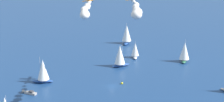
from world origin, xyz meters
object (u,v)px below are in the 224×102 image
(sailboat_near_centre, at_px, (43,71))
(sailboat_offshore, at_px, (120,56))
(motorboat_outer_ring_b, at_px, (29,92))
(sailboat_trailing, at_px, (127,34))
(marker_buoy, at_px, (122,83))
(sailboat_inshore, at_px, (135,50))
(sailboat_outer_ring_a, at_px, (185,52))

(sailboat_near_centre, relative_size, sailboat_offshore, 0.98)
(sailboat_offshore, relative_size, motorboat_outer_ring_b, 1.83)
(motorboat_outer_ring_b, bearing_deg, sailboat_near_centre, 21.65)
(motorboat_outer_ring_b, bearing_deg, sailboat_offshore, -9.33)
(sailboat_trailing, height_order, marker_buoy, sailboat_trailing)
(sailboat_near_centre, bearing_deg, sailboat_inshore, -10.88)
(sailboat_trailing, bearing_deg, sailboat_offshore, -146.81)
(sailboat_offshore, xyz_separation_m, sailboat_trailing, (36.90, 24.13, 0.25))
(sailboat_outer_ring_a, xyz_separation_m, marker_buoy, (-47.14, 6.36, -5.37))
(sailboat_near_centre, height_order, sailboat_offshore, sailboat_offshore)
(sailboat_near_centre, height_order, marker_buoy, sailboat_near_centre)
(sailboat_trailing, height_order, sailboat_outer_ring_a, sailboat_trailing)
(sailboat_near_centre, xyz_separation_m, sailboat_offshore, (40.75, -13.84, 0.13))
(sailboat_offshore, bearing_deg, sailboat_trailing, 33.19)
(sailboat_offshore, bearing_deg, marker_buoy, -138.89)
(sailboat_inshore, height_order, sailboat_outer_ring_a, sailboat_outer_ring_a)
(sailboat_outer_ring_a, bearing_deg, sailboat_inshore, 114.99)
(sailboat_near_centre, xyz_separation_m, motorboat_outer_ring_b, (-12.72, -5.05, -5.33))
(sailboat_trailing, relative_size, marker_buoy, 6.52)
(motorboat_outer_ring_b, bearing_deg, sailboat_outer_ring_a, -20.72)
(marker_buoy, bearing_deg, sailboat_offshore, 41.11)
(sailboat_outer_ring_a, height_order, marker_buoy, sailboat_outer_ring_a)
(sailboat_offshore, distance_m, sailboat_outer_ring_a, 36.48)
(sailboat_inshore, distance_m, marker_buoy, 40.31)
(sailboat_inshore, relative_size, motorboat_outer_ring_b, 1.41)
(sailboat_inshore, distance_m, motorboat_outer_ring_b, 71.01)
(sailboat_trailing, xyz_separation_m, sailboat_outer_ring_a, (-8.07, -46.47, -0.49))
(sailboat_inshore, bearing_deg, marker_buoy, -152.22)
(sailboat_near_centre, height_order, motorboat_outer_ring_b, sailboat_near_centre)
(sailboat_inshore, height_order, sailboat_offshore, sailboat_offshore)
(sailboat_inshore, relative_size, sailboat_trailing, 0.74)
(sailboat_outer_ring_a, distance_m, motorboat_outer_ring_b, 88.15)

